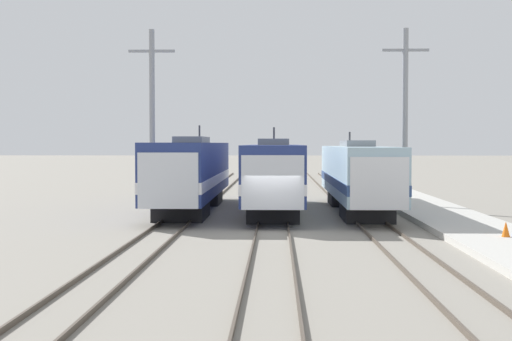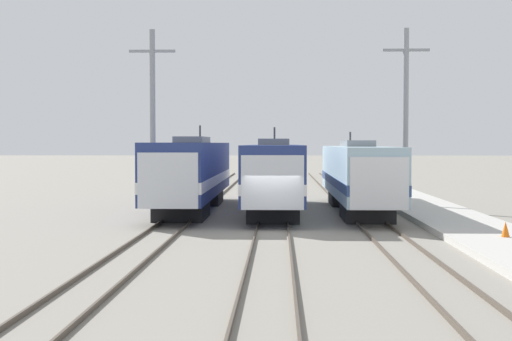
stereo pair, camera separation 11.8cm
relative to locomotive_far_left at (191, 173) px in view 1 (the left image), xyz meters
name	(u,v)px [view 1 (the left image)]	position (x,y,z in m)	size (l,w,h in m)	color
ground_plane	(273,231)	(4.79, -8.95, -2.23)	(400.00, 400.00, 0.00)	gray
rail_pair_far_left	(167,229)	(0.00, -8.95, -2.15)	(1.51, 120.00, 0.15)	#4C4238
rail_pair_center	(273,229)	(4.79, -8.95, -2.15)	(1.51, 120.00, 0.15)	#4C4238
rail_pair_far_right	(379,229)	(9.57, -8.95, -2.15)	(1.51, 120.00, 0.15)	#4C4238
locomotive_far_left	(191,173)	(0.00, 0.00, 0.00)	(3.07, 18.46, 5.10)	black
locomotive_center	(274,175)	(4.79, -0.97, -0.06)	(3.12, 17.13, 4.95)	black
locomotive_far_right	(358,175)	(9.57, -0.40, -0.10)	(2.90, 18.46, 4.67)	#232326
catenary_tower_left	(152,116)	(-2.55, 1.70, 3.37)	(2.78, 0.35, 10.77)	gray
catenary_tower_right	(405,116)	(12.60, 1.70, 3.37)	(2.78, 0.35, 10.77)	gray
platform	(473,228)	(13.75, -8.95, -2.09)	(4.00, 120.00, 0.28)	#B7B5AD
traffic_cone	(506,229)	(13.96, -12.93, -1.64)	(0.33, 0.33, 0.61)	orange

